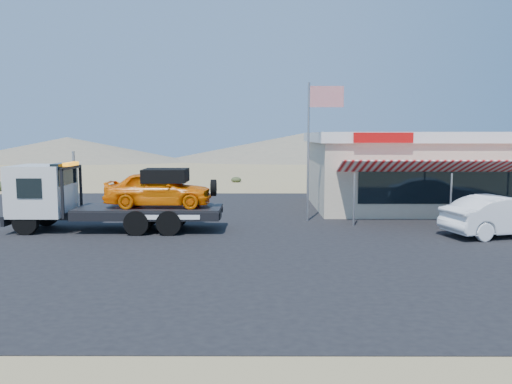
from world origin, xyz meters
TOP-DOWN VIEW (x-y plane):
  - ground at (0.00, 0.00)m, footprint 120.00×120.00m
  - asphalt_lot at (2.00, 3.00)m, footprint 32.00×24.00m
  - tow_truck at (-3.27, 2.36)m, footprint 8.09×2.40m
  - white_sedan at (11.70, 1.27)m, footprint 4.84×2.74m
  - jerky_store at (10.50, 8.97)m, footprint 10.40×9.97m
  - flagpole at (4.93, 4.50)m, footprint 1.55×0.10m
  - distant_hills at (-9.77, 55.14)m, footprint 126.00×48.00m

SIDE VIEW (x-z plane):
  - ground at x=0.00m, z-range 0.00..0.00m
  - asphalt_lot at x=2.00m, z-range 0.00..0.02m
  - white_sedan at x=11.70m, z-range 0.02..1.53m
  - tow_truck at x=-3.27m, z-range 0.11..2.81m
  - distant_hills at x=-9.77m, z-range -0.21..3.99m
  - jerky_store at x=10.50m, z-range 0.04..3.94m
  - flagpole at x=4.93m, z-range 0.76..6.76m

